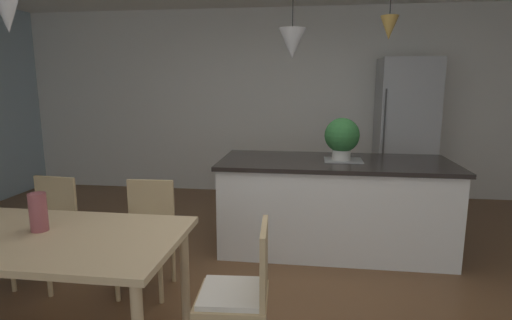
% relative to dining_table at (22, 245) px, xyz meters
% --- Properties ---
extents(ground_plane, '(10.00, 8.40, 0.04)m').
position_rel_dining_table_xyz_m(ground_plane, '(1.40, 0.72, -0.70)').
color(ground_plane, brown).
extents(wall_back_kitchen, '(10.00, 0.12, 2.70)m').
position_rel_dining_table_xyz_m(wall_back_kitchen, '(1.40, 3.98, 0.67)').
color(wall_back_kitchen, white).
rests_on(wall_back_kitchen, ground_plane).
extents(dining_table, '(1.93, 0.91, 0.75)m').
position_rel_dining_table_xyz_m(dining_table, '(0.00, 0.00, 0.00)').
color(dining_table, '#D1B284').
rests_on(dining_table, ground_plane).
extents(chair_far_right, '(0.42, 0.42, 0.87)m').
position_rel_dining_table_xyz_m(chair_far_right, '(0.43, 0.82, -0.21)').
color(chair_far_right, tan).
rests_on(chair_far_right, ground_plane).
extents(chair_far_left, '(0.44, 0.44, 0.87)m').
position_rel_dining_table_xyz_m(chair_far_left, '(-0.43, 0.82, -0.21)').
color(chair_far_left, tan).
rests_on(chair_far_left, ground_plane).
extents(chair_kitchen_end, '(0.43, 0.43, 0.87)m').
position_rel_dining_table_xyz_m(chair_kitchen_end, '(1.33, 0.00, -0.21)').
color(chair_kitchen_end, tan).
rests_on(chair_kitchen_end, ground_plane).
extents(kitchen_island, '(2.23, 0.96, 0.91)m').
position_rel_dining_table_xyz_m(kitchen_island, '(1.94, 1.85, -0.22)').
color(kitchen_island, white).
rests_on(kitchen_island, ground_plane).
extents(refrigerator, '(0.74, 0.67, 1.96)m').
position_rel_dining_table_xyz_m(refrigerator, '(2.96, 3.58, 0.30)').
color(refrigerator, '#B2B5B7').
rests_on(refrigerator, ground_plane).
extents(pendant_over_table, '(0.18, 0.18, 0.78)m').
position_rel_dining_table_xyz_m(pendant_over_table, '(-0.04, 0.14, 1.37)').
color(pendant_over_table, black).
extents(pendant_over_island_main, '(0.25, 0.25, 0.84)m').
position_rel_dining_table_xyz_m(pendant_over_island_main, '(1.51, 1.85, 1.32)').
color(pendant_over_island_main, black).
extents(pendant_over_island_aux, '(0.16, 0.16, 0.68)m').
position_rel_dining_table_xyz_m(pendant_over_island_aux, '(2.38, 1.85, 1.45)').
color(pendant_over_island_aux, black).
extents(potted_plant_on_island, '(0.33, 0.33, 0.41)m').
position_rel_dining_table_xyz_m(potted_plant_on_island, '(2.00, 1.85, 0.45)').
color(potted_plant_on_island, beige).
rests_on(potted_plant_on_island, kitchen_island).
extents(vase_on_dining_table, '(0.10, 0.10, 0.24)m').
position_rel_dining_table_xyz_m(vase_on_dining_table, '(0.08, 0.07, 0.19)').
color(vase_on_dining_table, '#994C51').
rests_on(vase_on_dining_table, dining_table).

